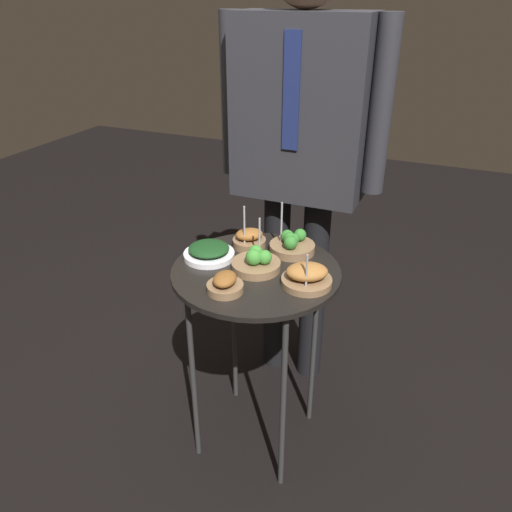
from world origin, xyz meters
TOP-DOWN VIEW (x-y plane):
  - ground_plane at (0.00, 0.00)m, footprint 8.00×8.00m
  - serving_cart at (0.00, 0.00)m, footprint 0.57×0.57m
  - bowl_broccoli_front_center at (0.00, -0.00)m, footprint 0.16×0.16m
  - bowl_spinach_back_left at (-0.18, 0.01)m, footprint 0.18×0.18m
  - bowl_roast_mid_right at (0.19, -0.03)m, footprint 0.16×0.16m
  - bowl_broccoli_mid_left at (0.07, 0.17)m, footprint 0.16×0.16m
  - bowl_roast_center at (-0.03, -0.17)m, footprint 0.12×0.12m
  - bowl_roast_back_right at (-0.09, 0.15)m, footprint 0.12×0.12m
  - waiter_figure at (-0.01, 0.46)m, footprint 0.66×0.25m

SIDE VIEW (x-z plane):
  - ground_plane at x=0.00m, z-range 0.00..0.00m
  - serving_cart at x=0.00m, z-range 0.31..1.09m
  - bowl_spinach_back_left at x=-0.18m, z-range 0.77..0.83m
  - bowl_roast_center at x=-0.03m, z-range 0.77..0.83m
  - bowl_broccoli_front_center at x=0.00m, z-range 0.72..0.89m
  - bowl_roast_back_right at x=-0.09m, z-range 0.72..0.89m
  - bowl_broccoli_mid_left at x=0.07m, z-range 0.72..0.90m
  - bowl_roast_mid_right at x=0.19m, z-range 0.74..0.87m
  - waiter_figure at x=-0.01m, z-range 0.24..2.02m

